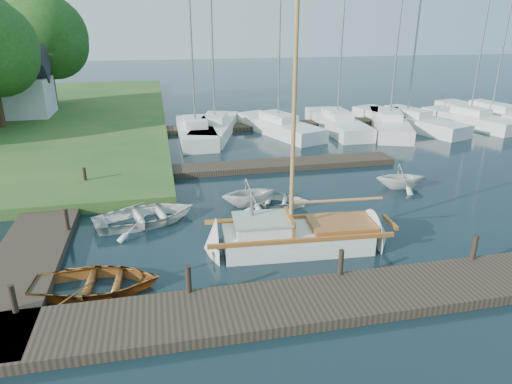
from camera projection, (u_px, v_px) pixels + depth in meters
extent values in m
plane|color=black|center=(256.00, 220.00, 18.06)|extent=(160.00, 160.00, 0.00)
cube|color=#2A241A|center=(302.00, 303.00, 12.52)|extent=(18.00, 2.20, 0.30)
cube|color=#2A241A|center=(50.00, 214.00, 18.25)|extent=(2.20, 18.00, 0.30)
cube|color=#2A241A|center=(267.00, 166.00, 24.34)|extent=(14.00, 1.60, 0.30)
cube|color=#2A241A|center=(340.00, 122.00, 34.61)|extent=(30.00, 1.60, 0.30)
cylinder|color=black|center=(13.00, 299.00, 11.76)|extent=(0.16, 0.16, 0.80)
cylinder|color=black|center=(188.00, 279.00, 12.65)|extent=(0.16, 0.16, 0.80)
cylinder|color=black|center=(341.00, 262.00, 13.53)|extent=(0.16, 0.16, 0.80)
cylinder|color=black|center=(474.00, 247.00, 14.42)|extent=(0.16, 0.16, 0.80)
cylinder|color=black|center=(66.00, 219.00, 16.43)|extent=(0.16, 0.16, 0.80)
cylinder|color=black|center=(85.00, 176.00, 21.00)|extent=(0.16, 0.16, 0.80)
cube|color=silver|center=(296.00, 241.00, 15.83)|extent=(5.12, 2.33, 0.90)
cone|color=silver|center=(379.00, 236.00, 16.24)|extent=(1.43, 2.04, 1.96)
cone|color=silver|center=(211.00, 247.00, 15.42)|extent=(1.13, 2.02, 1.96)
cube|color=brown|center=(290.00, 217.00, 16.52)|extent=(6.19, 0.53, 0.14)
cube|color=brown|center=(303.00, 240.00, 14.78)|extent=(6.19, 0.53, 0.14)
cube|color=brown|center=(390.00, 222.00, 16.11)|extent=(0.19, 1.11, 0.14)
cube|color=silver|center=(262.00, 226.00, 15.43)|extent=(1.89, 1.52, 0.44)
cube|color=#97B091|center=(262.00, 219.00, 15.34)|extent=(2.00, 1.62, 0.08)
cube|color=brown|center=(289.00, 222.00, 15.53)|extent=(0.21, 1.40, 0.60)
cylinder|color=slate|center=(252.00, 207.00, 15.46)|extent=(0.12, 0.12, 0.60)
cube|color=brown|center=(341.00, 224.00, 15.85)|extent=(2.29, 1.64, 0.20)
cylinder|color=#9C6438|center=(294.00, 108.00, 14.15)|extent=(0.14, 0.14, 8.40)
cylinder|color=#9C6438|center=(337.00, 201.00, 15.51)|extent=(3.20, 0.31, 0.10)
imported|color=brown|center=(96.00, 279.00, 13.24)|extent=(3.86, 2.93, 0.75)
imported|color=silver|center=(145.00, 213.00, 17.69)|extent=(4.48, 3.69, 0.81)
imported|color=silver|center=(249.00, 191.00, 19.36)|extent=(2.64, 2.34, 1.27)
imported|color=silver|center=(273.00, 198.00, 19.41)|extent=(3.74, 3.25, 0.65)
imported|color=silver|center=(402.00, 175.00, 21.35)|extent=(2.66, 2.39, 1.25)
cube|color=silver|center=(196.00, 132.00, 30.23)|extent=(2.21, 7.52, 0.90)
cube|color=silver|center=(195.00, 122.00, 29.99)|extent=(1.40, 2.63, 0.50)
cylinder|color=slate|center=(192.00, 47.00, 28.32)|extent=(0.12, 0.12, 9.93)
cube|color=silver|center=(215.00, 128.00, 31.32)|extent=(4.39, 8.10, 0.90)
cube|color=silver|center=(215.00, 118.00, 31.07)|extent=(2.14, 3.02, 0.50)
cylinder|color=slate|center=(213.00, 54.00, 29.58)|extent=(0.12, 0.12, 8.94)
cube|color=silver|center=(278.00, 127.00, 31.77)|extent=(4.88, 8.37, 0.90)
cube|color=silver|center=(278.00, 117.00, 31.52)|extent=(2.30, 3.15, 0.50)
cylinder|color=slate|center=(280.00, 41.00, 29.76)|extent=(0.12, 0.12, 10.45)
cube|color=silver|center=(337.00, 123.00, 32.83)|extent=(2.40, 8.58, 0.90)
cube|color=silver|center=(337.00, 114.00, 32.58)|extent=(1.47, 3.02, 0.50)
cylinder|color=slate|center=(343.00, 28.00, 30.54)|extent=(0.12, 0.12, 12.06)
cube|color=silver|center=(389.00, 124.00, 32.76)|extent=(5.40, 9.31, 0.90)
cube|color=silver|center=(390.00, 114.00, 32.51)|extent=(2.48, 3.49, 0.50)
cylinder|color=slate|center=(397.00, 51.00, 30.98)|extent=(0.12, 0.12, 9.14)
cube|color=silver|center=(407.00, 121.00, 33.60)|extent=(5.15, 9.71, 0.90)
cube|color=silver|center=(408.00, 112.00, 33.36)|extent=(2.40, 3.60, 0.50)
cylinder|color=slate|center=(416.00, 37.00, 31.53)|extent=(0.12, 0.12, 10.85)
cube|color=silver|center=(469.00, 120.00, 33.95)|extent=(4.08, 7.73, 0.90)
cube|color=silver|center=(471.00, 111.00, 33.70)|extent=(2.04, 2.87, 0.50)
cylinder|color=slate|center=(480.00, 56.00, 32.34)|extent=(0.12, 0.12, 8.22)
cube|color=silver|center=(491.00, 115.00, 35.74)|extent=(4.00, 10.26, 0.90)
cube|color=silver|center=(492.00, 106.00, 35.49)|extent=(2.02, 3.71, 0.50)
cylinder|color=slate|center=(504.00, 44.00, 33.87)|extent=(0.12, 0.12, 9.70)
cube|color=silver|center=(16.00, 97.00, 34.73)|extent=(5.00, 4.00, 2.80)
cube|color=#2B2A30|center=(10.00, 64.00, 33.87)|extent=(5.25, 2.88, 2.88)
cylinder|color=#332114|center=(53.00, 84.00, 38.63)|extent=(0.36, 0.36, 3.67)
sphere|color=#1F3F14|center=(46.00, 37.00, 37.29)|extent=(6.73, 6.73, 6.73)
sphere|color=#1F3F14|center=(53.00, 44.00, 37.30)|extent=(5.71, 5.71, 5.71)
sphere|color=#1F3F14|center=(40.00, 28.00, 37.33)|extent=(6.12, 6.12, 6.12)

